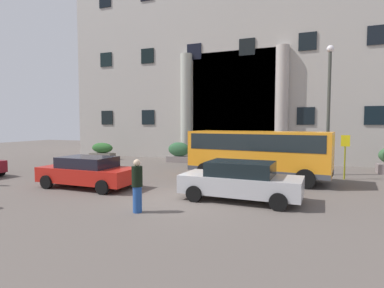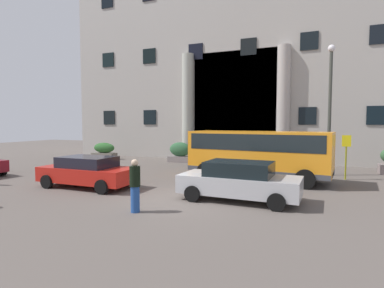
# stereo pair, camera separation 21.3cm
# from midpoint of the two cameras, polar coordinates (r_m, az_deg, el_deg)

# --- Properties ---
(ground_plane) EXTENTS (80.00, 64.00, 0.12)m
(ground_plane) POSITION_cam_midpoint_polar(r_m,az_deg,el_deg) (12.10, -2.56, -10.67)
(ground_plane) COLOR #5A514C
(office_building_facade) EXTENTS (32.22, 9.72, 15.92)m
(office_building_facade) POSITION_cam_midpoint_polar(r_m,az_deg,el_deg) (28.97, 12.47, 13.64)
(office_building_facade) COLOR #AAA49D
(office_building_facade) RESTS_ON ground_plane
(orange_minibus) EXTENTS (7.36, 3.13, 2.55)m
(orange_minibus) POSITION_cam_midpoint_polar(r_m,az_deg,el_deg) (16.43, 12.53, -1.25)
(orange_minibus) COLOR orange
(orange_minibus) RESTS_ON ground_plane
(bus_stop_sign) EXTENTS (0.44, 0.08, 2.35)m
(bus_stop_sign) POSITION_cam_midpoint_polar(r_m,az_deg,el_deg) (18.18, 26.89, -1.33)
(bus_stop_sign) COLOR olive
(bus_stop_sign) RESTS_ON ground_plane
(hedge_planter_far_east) EXTENTS (1.81, 0.81, 1.53)m
(hedge_planter_far_east) POSITION_cam_midpoint_polar(r_m,az_deg,el_deg) (23.64, -1.95, -1.58)
(hedge_planter_far_east) COLOR slate
(hedge_planter_far_east) RESTS_ON ground_plane
(hedge_planter_west) EXTENTS (2.07, 0.84, 1.37)m
(hedge_planter_west) POSITION_cam_midpoint_polar(r_m,az_deg,el_deg) (26.63, -15.70, -1.29)
(hedge_planter_west) COLOR #686257
(hedge_planter_west) RESTS_ON ground_plane
(white_taxi_kerbside) EXTENTS (4.62, 2.17, 1.51)m
(white_taxi_kerbside) POSITION_cam_midpoint_polar(r_m,az_deg,el_deg) (12.10, 9.19, -6.71)
(white_taxi_kerbside) COLOR #B3B3B6
(white_taxi_kerbside) RESTS_ON ground_plane
(parked_coupe_end) EXTENTS (4.55, 2.08, 1.43)m
(parked_coupe_end) POSITION_cam_midpoint_polar(r_m,az_deg,el_deg) (15.15, -18.35, -4.84)
(parked_coupe_end) COLOR red
(parked_coupe_end) RESTS_ON ground_plane
(motorcycle_far_end) EXTENTS (1.94, 0.55, 0.89)m
(motorcycle_far_end) POSITION_cam_midpoint_polar(r_m,az_deg,el_deg) (18.82, -19.01, -4.06)
(motorcycle_far_end) COLOR black
(motorcycle_far_end) RESTS_ON ground_plane
(pedestrian_man_crossing) EXTENTS (0.36, 0.36, 1.78)m
(pedestrian_man_crossing) POSITION_cam_midpoint_polar(r_m,az_deg,el_deg) (10.52, -9.92, -7.56)
(pedestrian_man_crossing) COLOR #224891
(pedestrian_man_crossing) RESTS_ON ground_plane
(lamppost_plaza_centre) EXTENTS (0.40, 0.40, 7.36)m
(lamppost_plaza_centre) POSITION_cam_midpoint_polar(r_m,az_deg,el_deg) (19.30, 24.44, 7.44)
(lamppost_plaza_centre) COLOR #3A3D37
(lamppost_plaza_centre) RESTS_ON ground_plane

